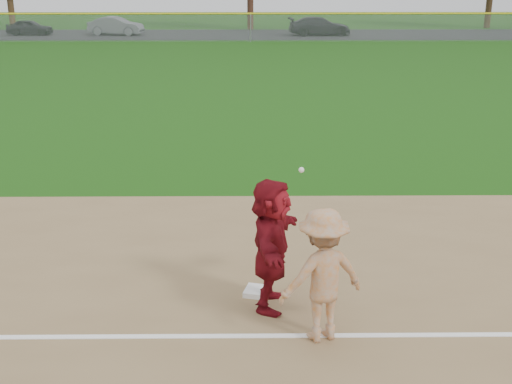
{
  "coord_description": "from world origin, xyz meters",
  "views": [
    {
      "loc": [
        -0.1,
        -8.37,
        4.64
      ],
      "look_at": [
        0.0,
        1.5,
        1.3
      ],
      "focal_mm": 45.0,
      "sensor_mm": 36.0,
      "label": 1
    }
  ],
  "objects_px": {
    "car_mid": "(116,26)",
    "first_base": "(257,291)",
    "car_right": "(319,26)",
    "car_left": "(30,27)",
    "base_runner": "(271,244)"
  },
  "relations": [
    {
      "from": "car_mid",
      "to": "first_base",
      "type": "bearing_deg",
      "value": -158.01
    },
    {
      "from": "car_right",
      "to": "car_mid",
      "type": "bearing_deg",
      "value": 85.15
    },
    {
      "from": "car_left",
      "to": "base_runner",
      "type": "bearing_deg",
      "value": -157.15
    },
    {
      "from": "car_left",
      "to": "car_right",
      "type": "bearing_deg",
      "value": -90.15
    },
    {
      "from": "first_base",
      "to": "car_mid",
      "type": "height_order",
      "value": "car_mid"
    },
    {
      "from": "car_right",
      "to": "car_left",
      "type": "bearing_deg",
      "value": 85.32
    },
    {
      "from": "first_base",
      "to": "base_runner",
      "type": "height_order",
      "value": "base_runner"
    },
    {
      "from": "car_left",
      "to": "first_base",
      "type": "bearing_deg",
      "value": -157.21
    },
    {
      "from": "base_runner",
      "to": "car_left",
      "type": "height_order",
      "value": "base_runner"
    },
    {
      "from": "first_base",
      "to": "car_right",
      "type": "bearing_deg",
      "value": 82.87
    },
    {
      "from": "first_base",
      "to": "car_mid",
      "type": "relative_size",
      "value": 0.08
    },
    {
      "from": "car_mid",
      "to": "car_left",
      "type": "bearing_deg",
      "value": 97.51
    },
    {
      "from": "first_base",
      "to": "car_mid",
      "type": "xyz_separation_m",
      "value": [
        -10.96,
        45.02,
        0.68
      ]
    },
    {
      "from": "car_right",
      "to": "first_base",
      "type": "bearing_deg",
      "value": 169.38
    },
    {
      "from": "base_runner",
      "to": "car_right",
      "type": "xyz_separation_m",
      "value": [
        5.38,
        44.98,
        -0.26
      ]
    }
  ]
}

